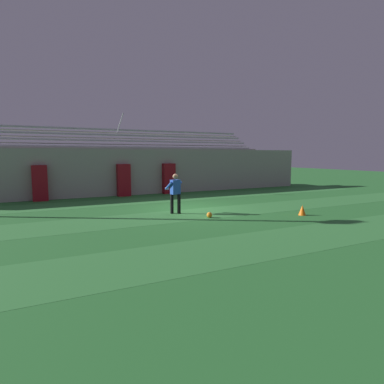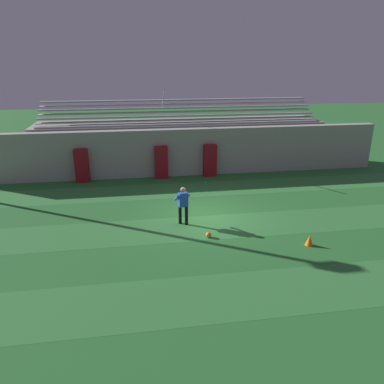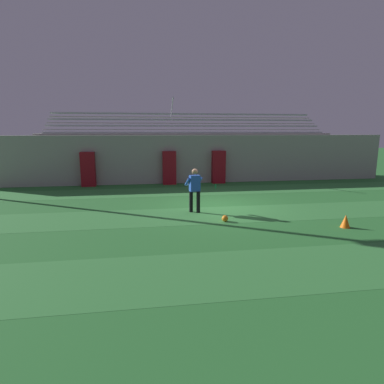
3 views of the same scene
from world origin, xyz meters
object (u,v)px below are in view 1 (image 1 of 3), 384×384
at_px(padding_pillar_gate_left, 124,180).
at_px(traffic_cone, 302,210).
at_px(soccer_ball, 209,215).
at_px(goalkeeper, 175,191).
at_px(water_bottle, 172,195).
at_px(padding_pillar_far_left, 40,183).
at_px(padding_pillar_gate_right, 169,179).

relative_size(padding_pillar_gate_left, traffic_cone, 4.53).
relative_size(soccer_ball, traffic_cone, 0.52).
height_order(padding_pillar_gate_left, goalkeeper, padding_pillar_gate_left).
bearing_deg(water_bottle, soccer_ball, -100.00).
xyz_separation_m(padding_pillar_far_left, traffic_cone, (9.37, -9.30, -0.74)).
relative_size(padding_pillar_gate_right, water_bottle, 7.93).
distance_m(padding_pillar_gate_left, goalkeeper, 6.64).
bearing_deg(soccer_ball, goalkeeper, 119.86).
bearing_deg(padding_pillar_far_left, goalkeeper, -53.49).
relative_size(padding_pillar_far_left, soccer_ball, 8.65).
distance_m(padding_pillar_far_left, traffic_cone, 13.23).
bearing_deg(padding_pillar_gate_left, traffic_cone, -62.37).
bearing_deg(goalkeeper, water_bottle, 68.28).
relative_size(padding_pillar_far_left, goalkeeper, 1.14).
height_order(goalkeeper, soccer_ball, goalkeeper).
bearing_deg(water_bottle, padding_pillar_far_left, 165.36).
bearing_deg(soccer_ball, padding_pillar_gate_right, 78.21).
bearing_deg(soccer_ball, water_bottle, 80.00).
xyz_separation_m(goalkeeper, water_bottle, (1.93, 4.84, -0.83)).
height_order(padding_pillar_far_left, soccer_ball, padding_pillar_far_left).
distance_m(padding_pillar_gate_left, padding_pillar_far_left, 4.51).
bearing_deg(soccer_ball, padding_pillar_gate_left, 98.62).
relative_size(padding_pillar_gate_left, water_bottle, 7.93).
bearing_deg(padding_pillar_gate_right, traffic_cone, -78.08).
bearing_deg(padding_pillar_far_left, padding_pillar_gate_left, 0.00).
distance_m(padding_pillar_far_left, goalkeeper, 8.25).
relative_size(padding_pillar_gate_left, padding_pillar_far_left, 1.00).
xyz_separation_m(padding_pillar_far_left, soccer_ball, (5.73, -8.06, -0.84)).
height_order(padding_pillar_gate_right, traffic_cone, padding_pillar_gate_right).
relative_size(traffic_cone, water_bottle, 1.75).
distance_m(padding_pillar_gate_left, traffic_cone, 10.53).
xyz_separation_m(padding_pillar_gate_left, soccer_ball, (1.22, -8.06, -0.84)).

